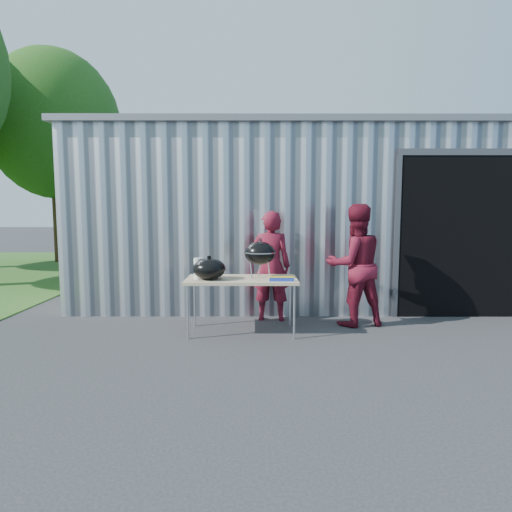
{
  "coord_description": "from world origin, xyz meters",
  "views": [
    {
      "loc": [
        -0.13,
        -4.92,
        1.66
      ],
      "look_at": [
        -0.12,
        0.86,
        1.05
      ],
      "focal_mm": 30.0,
      "sensor_mm": 36.0,
      "label": 1
    }
  ],
  "objects_px": {
    "kettle_grill": "(260,247)",
    "person_cook": "(271,266)",
    "person_bystander": "(355,265)",
    "folding_table": "(242,281)"
  },
  "relations": [
    {
      "from": "kettle_grill",
      "to": "person_cook",
      "type": "bearing_deg",
      "value": 74.23
    },
    {
      "from": "person_cook",
      "to": "person_bystander",
      "type": "bearing_deg",
      "value": 171.21
    },
    {
      "from": "kettle_grill",
      "to": "person_bystander",
      "type": "xyz_separation_m",
      "value": [
        1.38,
        0.31,
        -0.29
      ]
    },
    {
      "from": "kettle_grill",
      "to": "person_bystander",
      "type": "bearing_deg",
      "value": 12.64
    },
    {
      "from": "folding_table",
      "to": "kettle_grill",
      "type": "height_order",
      "value": "kettle_grill"
    },
    {
      "from": "person_cook",
      "to": "folding_table",
      "type": "bearing_deg",
      "value": 62.37
    },
    {
      "from": "kettle_grill",
      "to": "person_cook",
      "type": "relative_size",
      "value": 0.56
    },
    {
      "from": "folding_table",
      "to": "kettle_grill",
      "type": "distance_m",
      "value": 0.53
    },
    {
      "from": "person_cook",
      "to": "person_bystander",
      "type": "distance_m",
      "value": 1.24
    },
    {
      "from": "kettle_grill",
      "to": "person_cook",
      "type": "distance_m",
      "value": 0.7
    }
  ]
}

